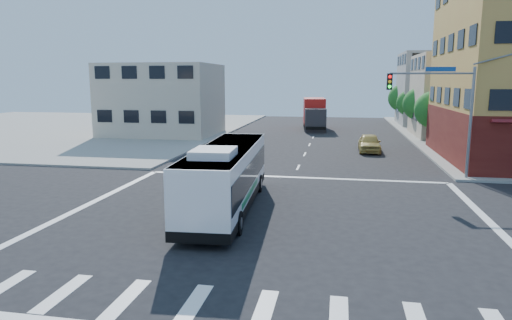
# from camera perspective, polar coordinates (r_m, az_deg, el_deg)

# --- Properties ---
(ground) EXTENTS (120.00, 120.00, 0.00)m
(ground) POSITION_cam_1_polar(r_m,az_deg,el_deg) (20.44, 1.92, -7.65)
(ground) COLOR black
(ground) RESTS_ON ground
(sidewalk_nw) EXTENTS (50.00, 50.00, 0.15)m
(sidewalk_nw) POSITION_cam_1_polar(r_m,az_deg,el_deg) (66.46, -24.38, 3.75)
(sidewalk_nw) COLOR gray
(sidewalk_nw) RESTS_ON ground
(building_east_near) EXTENTS (12.06, 10.06, 9.00)m
(building_east_near) POSITION_cam_1_polar(r_m,az_deg,el_deg) (55.12, 25.52, 7.21)
(building_east_near) COLOR beige
(building_east_near) RESTS_ON ground
(building_east_far) EXTENTS (12.06, 10.06, 10.00)m
(building_east_far) POSITION_cam_1_polar(r_m,az_deg,el_deg) (68.73, 22.56, 8.18)
(building_east_far) COLOR #9A9A95
(building_east_far) RESTS_ON ground
(building_west) EXTENTS (12.06, 10.06, 8.00)m
(building_west) POSITION_cam_1_polar(r_m,az_deg,el_deg) (53.16, -11.60, 7.36)
(building_west) COLOR #BFB49F
(building_west) RESTS_ON ground
(signal_mast_ne) EXTENTS (7.91, 1.13, 8.07)m
(signal_mast_ne) POSITION_cam_1_polar(r_m,az_deg,el_deg) (30.55, 22.36, 6.94)
(signal_mast_ne) COLOR slate
(signal_mast_ne) RESTS_ON ground
(street_tree_a) EXTENTS (3.60, 3.60, 5.53)m
(street_tree_a) POSITION_cam_1_polar(r_m,az_deg,el_deg) (48.12, 21.40, 6.15)
(street_tree_a) COLOR #382114
(street_tree_a) RESTS_ON ground
(street_tree_b) EXTENTS (3.80, 3.80, 5.79)m
(street_tree_b) POSITION_cam_1_polar(r_m,az_deg,el_deg) (55.98, 19.89, 6.84)
(street_tree_b) COLOR #382114
(street_tree_b) RESTS_ON ground
(street_tree_c) EXTENTS (3.40, 3.40, 5.29)m
(street_tree_c) POSITION_cam_1_polar(r_m,az_deg,el_deg) (63.90, 18.73, 6.95)
(street_tree_c) COLOR #382114
(street_tree_c) RESTS_ON ground
(street_tree_d) EXTENTS (4.00, 4.00, 6.03)m
(street_tree_d) POSITION_cam_1_polar(r_m,az_deg,el_deg) (71.81, 17.86, 7.59)
(street_tree_d) COLOR #382114
(street_tree_d) RESTS_ON ground
(transit_bus) EXTENTS (3.12, 11.55, 3.38)m
(transit_bus) POSITION_cam_1_polar(r_m,az_deg,el_deg) (21.92, -3.69, -1.99)
(transit_bus) COLOR black
(transit_bus) RESTS_ON ground
(box_truck) EXTENTS (3.41, 8.94, 3.93)m
(box_truck) POSITION_cam_1_polar(r_m,az_deg,el_deg) (58.96, 7.30, 5.67)
(box_truck) COLOR #29292E
(box_truck) RESTS_ON ground
(parked_car) EXTENTS (1.87, 4.60, 1.56)m
(parked_car) POSITION_cam_1_polar(r_m,az_deg,el_deg) (41.18, 13.99, 2.09)
(parked_car) COLOR tan
(parked_car) RESTS_ON ground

